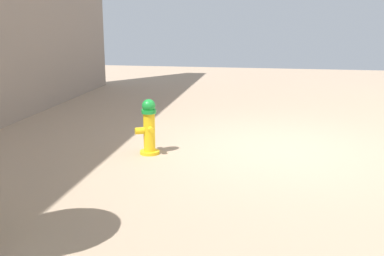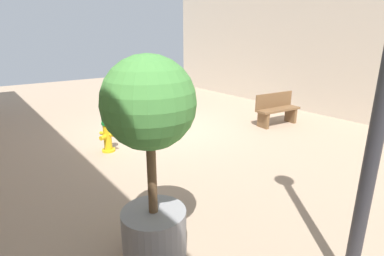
{
  "view_description": "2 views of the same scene",
  "coord_description": "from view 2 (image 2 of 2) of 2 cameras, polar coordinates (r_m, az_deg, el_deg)",
  "views": [
    {
      "loc": [
        0.08,
        7.44,
        2.14
      ],
      "look_at": [
        1.09,
        1.59,
        0.69
      ],
      "focal_mm": 43.78,
      "sensor_mm": 36.0,
      "label": 1
    },
    {
      "loc": [
        4.36,
        7.05,
        2.62
      ],
      "look_at": [
        0.66,
        2.16,
        0.71
      ],
      "focal_mm": 28.16,
      "sensor_mm": 36.0,
      "label": 2
    }
  ],
  "objects": [
    {
      "name": "bench_near",
      "position": [
        9.43,
        15.71,
        3.52
      ],
      "size": [
        1.49,
        0.59,
        0.95
      ],
      "color": "brown",
      "rests_on": "ground_plane"
    },
    {
      "name": "ground_plane",
      "position": [
        8.7,
        -5.15,
        -0.35
      ],
      "size": [
        23.4,
        23.4,
        0.0
      ],
      "primitive_type": "plane",
      "color": "tan"
    },
    {
      "name": "fire_hydrant",
      "position": [
        7.22,
        -15.8,
        -1.01
      ],
      "size": [
        0.38,
        0.4,
        0.87
      ],
      "color": "gold",
      "rests_on": "ground_plane"
    },
    {
      "name": "planter_tree",
      "position": [
        3.39,
        -7.91,
        -1.89
      ],
      "size": [
        1.04,
        1.04,
        2.44
      ],
      "color": "gray",
      "rests_on": "ground_plane"
    }
  ]
}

